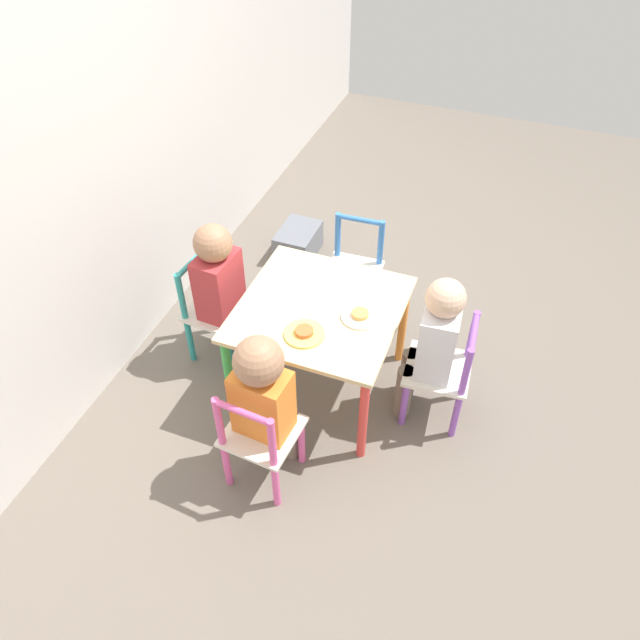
# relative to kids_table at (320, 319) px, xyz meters

# --- Properties ---
(ground_plane) EXTENTS (6.00, 6.00, 0.00)m
(ground_plane) POSITION_rel_kids_table_xyz_m (0.00, 0.00, -0.41)
(ground_plane) COLOR #6B6056
(house_wall) EXTENTS (6.00, 0.06, 2.60)m
(house_wall) POSITION_rel_kids_table_xyz_m (0.00, 0.93, 0.89)
(house_wall) COLOR silver
(house_wall) RESTS_ON ground_plane
(kids_table) EXTENTS (0.64, 0.64, 0.47)m
(kids_table) POSITION_rel_kids_table_xyz_m (0.00, 0.00, 0.00)
(kids_table) COLOR beige
(kids_table) RESTS_ON ground_plane
(chair_pink) EXTENTS (0.28, 0.28, 0.51)m
(chair_pink) POSITION_rel_kids_table_xyz_m (-0.52, 0.04, -0.16)
(chair_pink) COLOR silver
(chair_pink) RESTS_ON ground_plane
(chair_purple) EXTENTS (0.28, 0.28, 0.51)m
(chair_purple) POSITION_rel_kids_table_xyz_m (0.04, -0.52, -0.16)
(chair_purple) COLOR silver
(chair_purple) RESTS_ON ground_plane
(chair_teal) EXTENTS (0.28, 0.28, 0.51)m
(chair_teal) POSITION_rel_kids_table_xyz_m (0.04, 0.52, -0.16)
(chair_teal) COLOR silver
(chair_teal) RESTS_ON ground_plane
(chair_blue) EXTENTS (0.27, 0.27, 0.51)m
(chair_blue) POSITION_rel_kids_table_xyz_m (0.52, 0.03, -0.16)
(chair_blue) COLOR silver
(chair_blue) RESTS_ON ground_plane
(child_left) EXTENTS (0.23, 0.21, 0.71)m
(child_left) POSITION_rel_kids_table_xyz_m (-0.46, 0.04, 0.03)
(child_left) COLOR #7A6B5B
(child_left) RESTS_ON ground_plane
(child_front) EXTENTS (0.21, 0.22, 0.72)m
(child_front) POSITION_rel_kids_table_xyz_m (0.04, -0.46, 0.01)
(child_front) COLOR #7A6B5B
(child_front) RESTS_ON ground_plane
(child_back) EXTENTS (0.21, 0.22, 0.72)m
(child_back) POSITION_rel_kids_table_xyz_m (0.03, 0.46, 0.02)
(child_back) COLOR #4C608E
(child_back) RESTS_ON ground_plane
(plate_left) EXTENTS (0.16, 0.16, 0.03)m
(plate_left) POSITION_rel_kids_table_xyz_m (-0.17, 0.00, 0.07)
(plate_left) COLOR #EADB66
(plate_left) RESTS_ON kids_table
(plate_front) EXTENTS (0.15, 0.15, 0.03)m
(plate_front) POSITION_rel_kids_table_xyz_m (-0.00, -0.17, 0.07)
(plate_front) COLOR white
(plate_front) RESTS_ON kids_table
(storage_bin) EXTENTS (0.27, 0.20, 0.16)m
(storage_bin) POSITION_rel_kids_table_xyz_m (0.86, 0.46, -0.33)
(storage_bin) COLOR slate
(storage_bin) RESTS_ON ground_plane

